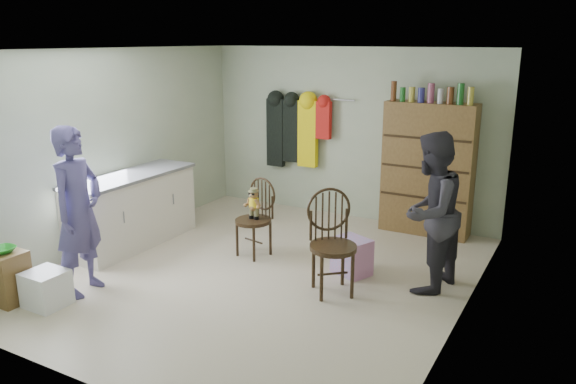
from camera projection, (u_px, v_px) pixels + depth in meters
The scene contains 13 objects.
ground_plane at pixel (261, 272), 6.47m from camera, with size 5.00×5.00×0.00m, color beige.
room_walls at pixel (283, 130), 6.51m from camera, with size 5.00×5.00×5.00m.
counter at pixel (132, 209), 7.26m from camera, with size 0.64×1.86×0.94m.
stool at pixel (7, 277), 5.69m from camera, with size 0.38×0.32×0.54m, color brown.
bowl at pixel (3, 250), 5.61m from camera, with size 0.23×0.23×0.06m, color green.
plastic_tub at pixel (46, 289), 5.63m from camera, with size 0.38×0.36×0.36m, color white.
chair_front at pixel (256, 211), 6.88m from camera, with size 0.51×0.51×0.97m.
chair_far at pixel (332, 238), 5.87m from camera, with size 0.69×0.69×1.11m.
striped_bag at pixel (352, 256), 6.39m from camera, with size 0.40×0.31×0.42m, color pink.
person_left at pixel (78, 211), 5.78m from camera, with size 0.65×0.43×1.78m, color #4D4680.
person_right at pixel (430, 213), 5.85m from camera, with size 0.83×0.65×1.71m, color #2D2B33.
dresser at pixel (428, 168), 7.58m from camera, with size 1.20×0.39×2.07m.
coat_rack at pixel (296, 131), 8.54m from camera, with size 1.42×0.12×1.09m.
Camera 1 is at (3.19, -5.09, 2.61)m, focal length 35.00 mm.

